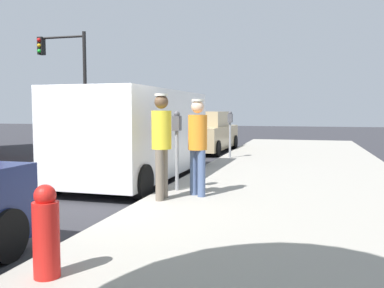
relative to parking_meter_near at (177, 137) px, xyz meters
name	(u,v)px	position (x,y,z in m)	size (l,w,h in m)	color
ground_plane	(89,205)	(-1.35, -0.95, -1.18)	(80.00, 80.00, 0.00)	#2D2D33
sidewalk_slab	(290,213)	(2.15, -0.95, -1.11)	(5.00, 32.00, 0.15)	#9E998E
parking_meter_near	(177,137)	(0.00, 0.00, 0.00)	(0.14, 0.18, 1.52)	gray
parking_meter_far	(230,126)	(0.00, 5.80, 0.00)	(0.14, 0.18, 1.52)	gray
pedestrian_in_orange	(198,141)	(0.51, -0.39, -0.04)	(0.34, 0.34, 1.73)	#4C608C
pedestrian_in_yellow	(162,139)	(-0.01, -0.85, 0.02)	(0.34, 0.36, 1.82)	#726656
parked_van	(139,133)	(-1.50, 1.73, -0.03)	(2.18, 5.23, 2.15)	white
parked_sedan_ahead	(205,134)	(-1.58, 8.95, -0.43)	(2.05, 4.45, 1.65)	tan
traffic_light_corner	(68,70)	(-8.09, 9.37, 2.34)	(2.48, 0.42, 5.20)	black
fire_hydrant	(46,232)	(0.10, -4.32, -0.61)	(0.24, 0.24, 0.86)	red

